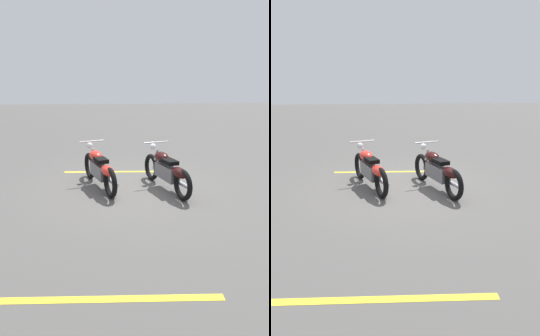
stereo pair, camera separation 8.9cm
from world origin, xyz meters
TOP-DOWN VIEW (x-y plane):
  - ground_plane at (0.00, 0.00)m, footprint 60.00×60.00m
  - motorcycle_bright_foreground at (-0.04, -0.74)m, footprint 2.15×0.88m
  - motorcycle_dark_foreground at (0.25, 0.79)m, footprint 2.17×0.85m
  - parking_stripe_near at (-1.37, -0.15)m, footprint 0.35×3.20m
  - parking_stripe_mid at (3.96, -0.89)m, footprint 0.35×3.20m

SIDE VIEW (x-z plane):
  - ground_plane at x=0.00m, z-range 0.00..0.00m
  - parking_stripe_near at x=-1.37m, z-range 0.00..0.01m
  - parking_stripe_mid at x=3.96m, z-range 0.00..0.01m
  - motorcycle_bright_foreground at x=-0.04m, z-range -0.06..0.98m
  - motorcycle_dark_foreground at x=0.25m, z-range -0.06..0.98m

